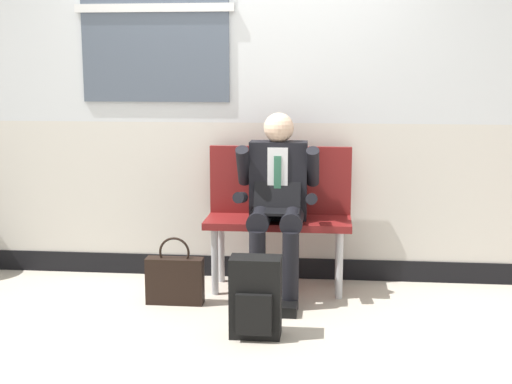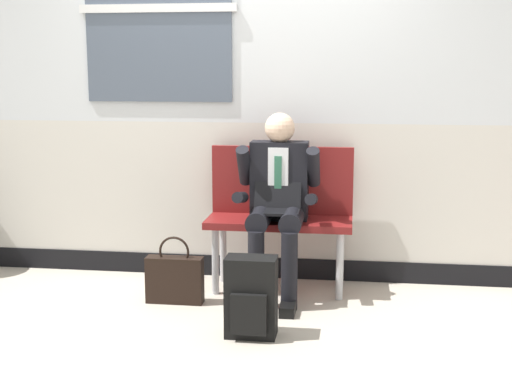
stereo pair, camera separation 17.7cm
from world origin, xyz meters
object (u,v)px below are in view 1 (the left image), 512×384
object	(u,v)px
backpack	(255,298)
handbag	(175,279)
bench_with_person	(279,207)
person_seated	(277,199)

from	to	relation	value
backpack	handbag	distance (m)	0.81
bench_with_person	person_seated	distance (m)	0.23
backpack	handbag	size ratio (longest dim) A/B	1.05
bench_with_person	handbag	xyz separation A→B (m)	(-0.67, -0.45, -0.42)
bench_with_person	backpack	distance (m)	1.04
backpack	handbag	world-z (taller)	backpack
person_seated	handbag	xyz separation A→B (m)	(-0.67, -0.24, -0.52)
bench_with_person	handbag	distance (m)	0.91
bench_with_person	handbag	size ratio (longest dim) A/B	2.22
bench_with_person	person_seated	bearing A→B (deg)	-90.00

